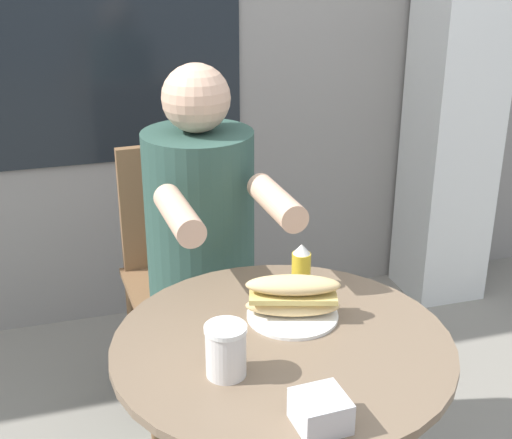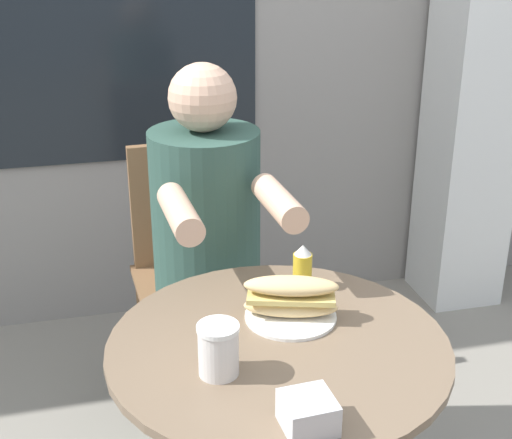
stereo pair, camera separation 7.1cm
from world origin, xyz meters
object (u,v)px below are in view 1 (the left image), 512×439
Objects in this scene: seated_diner at (205,300)px; sandwich_on_plate at (293,300)px; cafe_table at (281,413)px; drink_cup at (226,350)px; diner_chair at (180,253)px; condiment_bottle at (301,266)px.

seated_diner is 5.40× the size of sandwich_on_plate.
drink_cup is (-0.14, -0.08, 0.24)m from cafe_table.
condiment_bottle is at bearing 102.36° from diner_chair.
condiment_bottle is (0.18, -0.65, 0.24)m from diner_chair.
diner_chair is at bearing 84.85° from drink_cup.
cafe_table is at bearing 92.55° from seated_diner.
diner_chair is 8.04× the size of drink_cup.
seated_diner is 0.42m from condiment_bottle.
seated_diner is 0.51m from sandwich_on_plate.
diner_chair is 0.83m from sandwich_on_plate.
condiment_bottle is (0.17, -0.31, 0.23)m from seated_diner.
condiment_bottle is at bearing 61.48° from cafe_table.
cafe_table is 0.88m from diner_chair.
cafe_table is 3.29× the size of sandwich_on_plate.
diner_chair is at bearing 93.74° from cafe_table.
diner_chair reaches higher than cafe_table.
condiment_bottle reaches higher than cafe_table.
drink_cup is (-0.20, -0.17, 0.01)m from sandwich_on_plate.
cafe_table is 6.50× the size of condiment_bottle.
seated_diner reaches higher than sandwich_on_plate.
diner_chair reaches higher than drink_cup.
condiment_bottle is (0.07, 0.13, 0.01)m from sandwich_on_plate.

